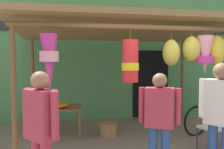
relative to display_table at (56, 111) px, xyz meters
name	(u,v)px	position (x,y,z in m)	size (l,w,h in m)	color
shop_facade	(117,47)	(1.69, 1.46, 1.53)	(9.63, 0.29, 4.24)	#47844C
market_stall_canopy	(126,36)	(1.53, -0.32, 1.66)	(4.66, 2.57, 2.62)	brown
display_table	(56,111)	(0.00, 0.00, 0.00)	(1.11, 0.68, 0.66)	brown
flower_heap_on_table	(53,105)	(-0.07, -0.08, 0.14)	(0.71, 0.50, 0.12)	orange
folding_chair	(215,124)	(3.00, -1.36, -0.08)	(0.51, 0.51, 0.84)	beige
wicker_basket_by_table	(108,129)	(1.15, -0.18, -0.44)	(0.40, 0.40, 0.29)	olive
parked_bicycle	(212,118)	(3.62, -0.38, -0.24)	(1.70, 0.58, 0.92)	black
vendor_in_orange	(159,117)	(1.56, -2.17, 0.31)	(0.54, 0.37, 1.53)	#2D5193
customer_foreground	(220,113)	(2.33, -2.45, 0.41)	(0.42, 0.49, 1.68)	#2D5193
shopper_by_bananas	(41,127)	(-0.04, -2.48, 0.35)	(0.43, 0.47, 1.59)	#B23347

